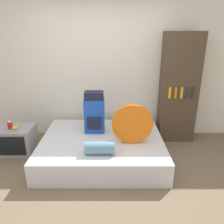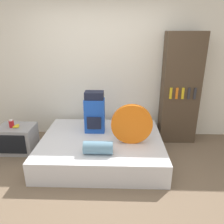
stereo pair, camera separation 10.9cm
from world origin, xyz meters
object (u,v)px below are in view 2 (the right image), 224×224
(backpack, at_px, (95,113))
(tent_bag, at_px, (132,124))
(television, at_px, (17,139))
(bookshelf, at_px, (180,89))
(sleeping_roll, at_px, (98,148))
(canister, at_px, (11,124))

(backpack, relative_size, tent_bag, 1.12)
(tent_bag, distance_m, television, 2.02)
(tent_bag, xyz_separation_m, bookshelf, (0.90, 0.85, 0.33))
(sleeping_roll, distance_m, bookshelf, 1.90)
(canister, bearing_deg, sleeping_roll, -22.26)
(backpack, bearing_deg, bookshelf, 16.44)
(sleeping_roll, bearing_deg, canister, 157.74)
(tent_bag, relative_size, television, 1.05)
(tent_bag, bearing_deg, bookshelf, 43.26)
(television, bearing_deg, sleeping_roll, -23.52)
(tent_bag, xyz_separation_m, television, (-1.94, 0.31, -0.43))
(backpack, height_order, bookshelf, bookshelf)
(backpack, bearing_deg, tent_bag, -34.02)
(backpack, relative_size, canister, 5.30)
(backpack, bearing_deg, sleeping_roll, -80.55)
(backpack, distance_m, tent_bag, 0.73)
(television, bearing_deg, tent_bag, -8.99)
(tent_bag, bearing_deg, sleeping_roll, -145.51)
(backpack, relative_size, bookshelf, 0.35)
(bookshelf, bearing_deg, tent_bag, -136.74)
(backpack, xyz_separation_m, bookshelf, (1.51, 0.44, 0.30))
(canister, distance_m, bookshelf, 2.99)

